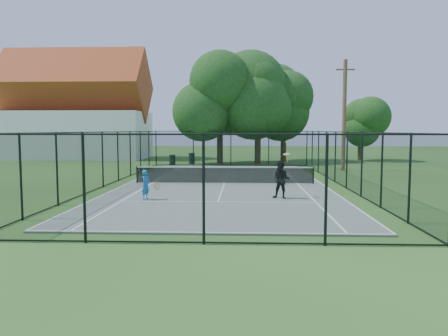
{
  "coord_description": "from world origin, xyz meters",
  "views": [
    {
      "loc": [
        1.05,
        -24.53,
        3.09
      ],
      "look_at": [
        0.11,
        -3.0,
        1.2
      ],
      "focal_mm": 35.0,
      "sensor_mm": 36.0,
      "label": 1
    }
  ],
  "objects_px": {
    "trash_bin_right": "(192,158)",
    "player_black": "(281,180)",
    "utility_pole": "(344,115)",
    "player_blue": "(146,185)",
    "trash_bin_left": "(172,160)",
    "tennis_net": "(224,174)"
  },
  "relations": [
    {
      "from": "utility_pole",
      "to": "player_black",
      "type": "relative_size",
      "value": 3.32
    },
    {
      "from": "tennis_net",
      "to": "trash_bin_left",
      "type": "height_order",
      "value": "tennis_net"
    },
    {
      "from": "utility_pole",
      "to": "tennis_net",
      "type": "bearing_deg",
      "value": -133.97
    },
    {
      "from": "trash_bin_left",
      "to": "utility_pole",
      "type": "relative_size",
      "value": 0.1
    },
    {
      "from": "player_blue",
      "to": "player_black",
      "type": "bearing_deg",
      "value": 5.45
    },
    {
      "from": "tennis_net",
      "to": "player_black",
      "type": "relative_size",
      "value": 4.02
    },
    {
      "from": "player_blue",
      "to": "tennis_net",
      "type": "bearing_deg",
      "value": 61.92
    },
    {
      "from": "tennis_net",
      "to": "trash_bin_right",
      "type": "height_order",
      "value": "tennis_net"
    },
    {
      "from": "trash_bin_left",
      "to": "trash_bin_right",
      "type": "xyz_separation_m",
      "value": [
        1.62,
        0.88,
        0.07
      ]
    },
    {
      "from": "trash_bin_left",
      "to": "player_black",
      "type": "distance_m",
      "value": 20.84
    },
    {
      "from": "tennis_net",
      "to": "player_black",
      "type": "xyz_separation_m",
      "value": [
        2.73,
        -5.35,
        0.32
      ]
    },
    {
      "from": "tennis_net",
      "to": "utility_pole",
      "type": "relative_size",
      "value": 1.21
    },
    {
      "from": "utility_pole",
      "to": "player_blue",
      "type": "relative_size",
      "value": 6.42
    },
    {
      "from": "utility_pole",
      "to": "player_blue",
      "type": "xyz_separation_m",
      "value": [
        -11.84,
        -14.92,
        -3.52
      ]
    },
    {
      "from": "trash_bin_left",
      "to": "utility_pole",
      "type": "height_order",
      "value": "utility_pole"
    },
    {
      "from": "trash_bin_left",
      "to": "tennis_net",
      "type": "bearing_deg",
      "value": -69.39
    },
    {
      "from": "trash_bin_right",
      "to": "utility_pole",
      "type": "xyz_separation_m",
      "value": [
        12.29,
        -5.78,
        3.73
      ]
    },
    {
      "from": "utility_pole",
      "to": "player_black",
      "type": "bearing_deg",
      "value": -112.51
    },
    {
      "from": "trash_bin_right",
      "to": "trash_bin_left",
      "type": "bearing_deg",
      "value": -151.48
    },
    {
      "from": "tennis_net",
      "to": "trash_bin_left",
      "type": "distance_m",
      "value": 14.85
    },
    {
      "from": "trash_bin_right",
      "to": "player_black",
      "type": "bearing_deg",
      "value": -72.53
    },
    {
      "from": "trash_bin_left",
      "to": "utility_pole",
      "type": "distance_m",
      "value": 15.23
    }
  ]
}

